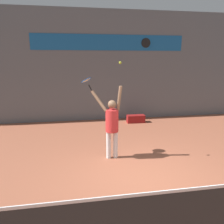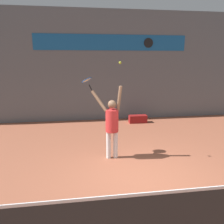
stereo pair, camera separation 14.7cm
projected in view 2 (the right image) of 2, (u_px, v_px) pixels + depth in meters
name	position (u px, v px, depth m)	size (l,w,h in m)	color
ground_plane	(147.00, 183.00, 5.16)	(18.00, 18.00, 0.00)	#9E563D
back_wall	(112.00, 67.00, 10.12)	(18.00, 0.10, 5.00)	slate
sponsor_banner	(112.00, 42.00, 9.81)	(6.90, 0.02, 0.69)	#195B9E
scoreboard_clock	(148.00, 43.00, 10.02)	(0.44, 0.04, 0.44)	black
court_net	(181.00, 215.00, 3.37)	(6.71, 0.07, 1.06)	#333333
tennis_player	(112.00, 122.00, 6.23)	(0.88, 0.54, 2.14)	white
tennis_racket	(87.00, 81.00, 6.23)	(0.40, 0.41, 0.40)	black
tennis_ball	(120.00, 63.00, 5.74)	(0.07, 0.07, 0.07)	#CCDB2D
equipment_bag	(138.00, 119.00, 10.02)	(0.81, 0.33, 0.34)	maroon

